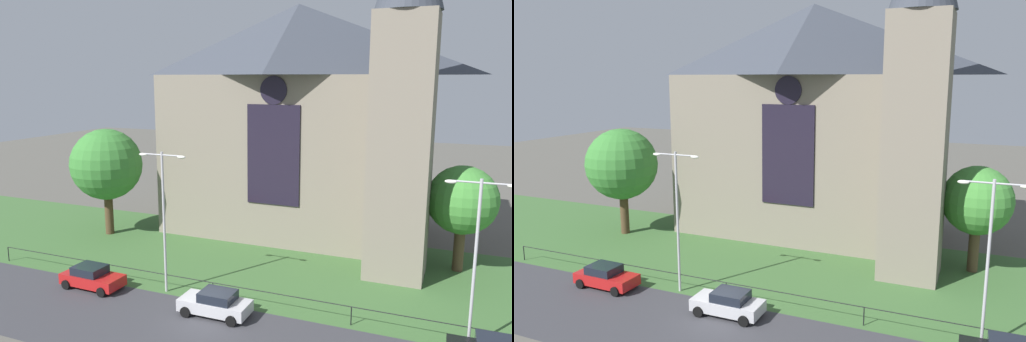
% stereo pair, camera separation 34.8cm
% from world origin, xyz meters
% --- Properties ---
extents(ground, '(160.00, 160.00, 0.00)m').
position_xyz_m(ground, '(0.00, 10.00, 0.00)').
color(ground, '#56544C').
extents(road_asphalt, '(120.00, 8.00, 0.01)m').
position_xyz_m(road_asphalt, '(0.00, -2.00, 0.00)').
color(road_asphalt, '#38383D').
rests_on(road_asphalt, ground).
extents(grass_verge, '(120.00, 20.00, 0.01)m').
position_xyz_m(grass_verge, '(0.00, 8.00, 0.00)').
color(grass_verge, '#3D6633').
rests_on(grass_verge, ground).
extents(church_building, '(23.20, 16.20, 26.00)m').
position_xyz_m(church_building, '(-0.29, 18.48, 10.27)').
color(church_building, gray).
rests_on(church_building, ground).
extents(iron_railing, '(35.08, 0.07, 1.13)m').
position_xyz_m(iron_railing, '(-1.06, 2.50, 0.98)').
color(iron_railing, black).
rests_on(iron_railing, ground).
extents(tree_right_far, '(4.90, 4.90, 7.70)m').
position_xyz_m(tree_right_far, '(13.04, 13.70, 5.20)').
color(tree_right_far, brown).
rests_on(tree_right_far, ground).
extents(tree_left_far, '(6.22, 6.22, 9.41)m').
position_xyz_m(tree_left_far, '(-15.94, 11.12, 6.26)').
color(tree_left_far, '#4C3823').
rests_on(tree_left_far, ground).
extents(streetlamp_near, '(3.37, 0.26, 9.23)m').
position_xyz_m(streetlamp_near, '(-4.44, 2.40, 5.78)').
color(streetlamp_near, '#B2B2B7').
rests_on(streetlamp_near, ground).
extents(streetlamp_far, '(3.37, 0.26, 8.94)m').
position_xyz_m(streetlamp_far, '(13.81, 2.40, 5.62)').
color(streetlamp_far, '#B2B2B7').
rests_on(streetlamp_far, ground).
extents(parked_car_red, '(4.25, 2.11, 1.51)m').
position_xyz_m(parked_car_red, '(-9.28, 0.99, 0.74)').
color(parked_car_red, '#B21919').
rests_on(parked_car_red, ground).
extents(parked_car_silver, '(4.21, 2.04, 1.51)m').
position_xyz_m(parked_car_silver, '(0.09, 0.63, 0.74)').
color(parked_car_silver, '#B7B7BC').
rests_on(parked_car_silver, ground).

